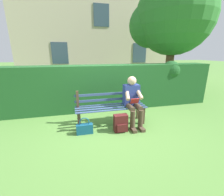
% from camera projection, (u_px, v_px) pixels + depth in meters
% --- Properties ---
extents(ground, '(60.00, 60.00, 0.00)m').
position_uv_depth(ground, '(111.00, 124.00, 3.86)').
color(ground, '#517F38').
extents(park_bench, '(1.74, 0.50, 0.86)m').
position_uv_depth(park_bench, '(110.00, 107.00, 3.79)').
color(park_bench, '#4C3828').
rests_on(park_bench, ground).
extents(person_seated, '(0.44, 0.73, 1.20)m').
position_uv_depth(person_seated, '(133.00, 100.00, 3.70)').
color(person_seated, navy).
rests_on(person_seated, ground).
extents(hedge_backdrop, '(6.54, 0.76, 1.48)m').
position_uv_depth(hedge_backdrop, '(114.00, 86.00, 4.89)').
color(hedge_backdrop, '#1E5123').
rests_on(hedge_backdrop, ground).
extents(tree, '(3.12, 2.97, 4.59)m').
position_uv_depth(tree, '(170.00, 18.00, 5.92)').
color(tree, brown).
rests_on(tree, ground).
extents(building_facade, '(9.85, 2.91, 6.13)m').
position_uv_depth(building_facade, '(98.00, 32.00, 10.24)').
color(building_facade, '#BCAD93').
rests_on(building_facade, ground).
extents(backpack, '(0.31, 0.24, 0.40)m').
position_uv_depth(backpack, '(121.00, 123.00, 3.46)').
color(backpack, '#4C1919').
rests_on(backpack, ground).
extents(handbag, '(0.36, 0.12, 0.39)m').
position_uv_depth(handbag, '(85.00, 128.00, 3.37)').
color(handbag, navy).
rests_on(handbag, ground).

